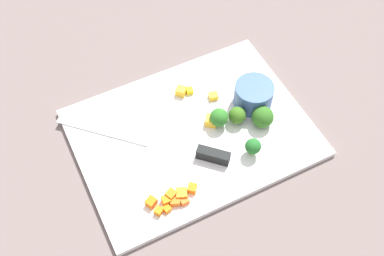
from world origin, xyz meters
name	(u,v)px	position (x,y,z in m)	size (l,w,h in m)	color
ground_plane	(192,135)	(0.00, 0.00, 0.00)	(4.00, 4.00, 0.00)	#695C59
cutting_board	(192,133)	(0.00, 0.00, 0.01)	(0.43, 0.32, 0.01)	white
prep_bowl	(254,95)	(-0.14, -0.01, 0.04)	(0.07, 0.07, 0.05)	#37578F
chef_knife	(174,146)	(0.05, 0.02, 0.02)	(0.26, 0.25, 0.02)	silver
carrot_dice_0	(182,194)	(0.08, 0.11, 0.02)	(0.02, 0.02, 0.02)	orange
carrot_dice_1	(171,195)	(0.09, 0.11, 0.02)	(0.02, 0.02, 0.02)	orange
carrot_dice_2	(166,201)	(0.10, 0.11, 0.02)	(0.01, 0.01, 0.01)	orange
carrot_dice_3	(192,188)	(0.05, 0.11, 0.02)	(0.01, 0.02, 0.01)	orange
carrot_dice_4	(159,211)	(0.12, 0.12, 0.02)	(0.01, 0.01, 0.01)	orange
carrot_dice_5	(151,202)	(0.13, 0.10, 0.02)	(0.02, 0.02, 0.01)	orange
carrot_dice_6	(175,201)	(0.09, 0.12, 0.02)	(0.02, 0.02, 0.01)	orange
carrot_dice_7	(167,209)	(0.11, 0.12, 0.02)	(0.01, 0.01, 0.01)	orange
carrot_dice_8	(184,201)	(0.08, 0.13, 0.02)	(0.01, 0.01, 0.01)	orange
pepper_dice_0	(190,91)	(-0.04, -0.08, 0.02)	(0.01, 0.01, 0.01)	yellow
pepper_dice_1	(213,96)	(-0.07, -0.05, 0.02)	(0.02, 0.02, 0.01)	yellow
pepper_dice_2	(210,119)	(-0.04, 0.00, 0.02)	(0.02, 0.02, 0.02)	yellow
pepper_dice_3	(181,91)	(-0.02, -0.09, 0.02)	(0.02, 0.02, 0.02)	yellow
broccoli_floret_0	(253,147)	(-0.08, 0.09, 0.03)	(0.03, 0.03, 0.04)	#92B861
broccoli_floret_1	(237,115)	(-0.09, 0.02, 0.03)	(0.03, 0.03, 0.04)	#8DB262
broccoli_floret_2	(263,117)	(-0.13, 0.04, 0.03)	(0.04, 0.04, 0.04)	#8ABA5B
broccoli_floret_3	(219,118)	(-0.05, 0.01, 0.03)	(0.03, 0.03, 0.04)	#8DAE5B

